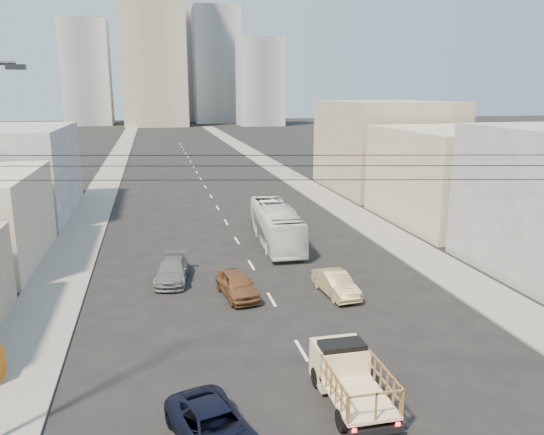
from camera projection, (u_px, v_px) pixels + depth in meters
name	position (u px, v px, depth m)	size (l,w,h in m)	color
sidewalk_left	(114.00, 167.00, 79.49)	(3.50, 180.00, 0.12)	gray
sidewalk_right	(266.00, 162.00, 84.52)	(3.50, 180.00, 0.12)	gray
lane_dashes	(203.00, 183.00, 65.88)	(0.15, 104.00, 0.01)	silver
flatbed_pickup	(350.00, 374.00, 19.16)	(1.95, 4.41, 1.90)	beige
navy_pickup	(214.00, 429.00, 16.79)	(2.09, 4.53, 1.26)	black
city_bus	(276.00, 225.00, 39.16)	(2.44, 10.42, 2.90)	silver
sedan_brown	(237.00, 285.00, 29.13)	(1.64, 4.07, 1.39)	brown
sedan_tan	(336.00, 284.00, 29.41)	(1.37, 3.92, 1.29)	#9C8C5B
sedan_grey	(172.00, 271.00, 31.54)	(1.82, 4.48, 1.30)	slate
overhead_wires	(369.00, 167.00, 14.94)	(23.01, 5.02, 0.72)	black
bldg_right_mid	(457.00, 176.00, 45.41)	(11.00, 14.00, 8.00)	#B9AF95
bldg_right_far	(385.00, 146.00, 60.47)	(12.00, 16.00, 10.00)	gray
high_rise_tower	(152.00, 31.00, 169.11)	(20.00, 20.00, 60.00)	tan
midrise_ne	(216.00, 66.00, 190.37)	(16.00, 16.00, 40.00)	gray
midrise_nw	(87.00, 73.00, 176.90)	(15.00, 15.00, 34.00)	gray
midrise_back	(180.00, 62.00, 201.58)	(18.00, 18.00, 44.00)	gray
midrise_east	(260.00, 82.00, 175.35)	(14.00, 14.00, 28.00)	gray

